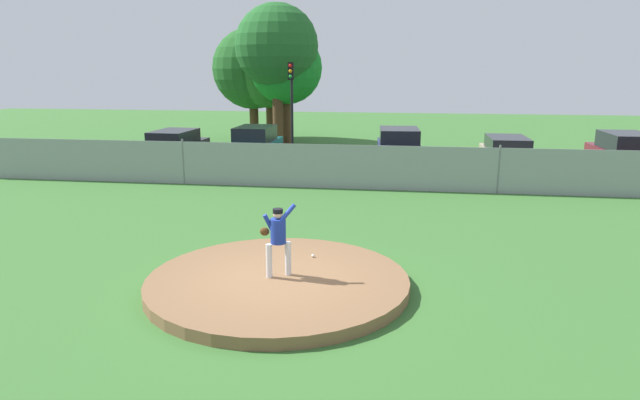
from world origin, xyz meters
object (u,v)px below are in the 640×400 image
(pitcher_youth, at_px, (278,235))
(traffic_light_near, at_px, (291,92))
(baseball, at_px, (313,256))
(parked_car_navy, at_px, (399,149))
(parked_car_champagne, at_px, (506,156))
(parked_car_teal, at_px, (255,146))
(parked_car_charcoal, at_px, (174,147))
(traffic_cone_orange, at_px, (290,163))
(parked_car_burgundy, at_px, (625,155))

(pitcher_youth, height_order, traffic_light_near, traffic_light_near)
(pitcher_youth, xyz_separation_m, baseball, (0.54, 1.28, -0.86))
(parked_car_navy, bearing_deg, parked_car_champagne, -10.64)
(parked_car_teal, bearing_deg, parked_car_charcoal, -176.03)
(pitcher_youth, relative_size, traffic_light_near, 0.33)
(pitcher_youth, xyz_separation_m, parked_car_champagne, (6.93, 13.96, -0.36))
(parked_car_champagne, distance_m, traffic_cone_orange, 9.47)
(pitcher_youth, distance_m, parked_car_teal, 15.52)
(parked_car_charcoal, xyz_separation_m, traffic_cone_orange, (5.77, -0.71, -0.50))
(parked_car_teal, height_order, parked_car_champagne, parked_car_teal)
(pitcher_youth, bearing_deg, baseball, 67.35)
(traffic_cone_orange, bearing_deg, traffic_light_near, 99.83)
(parked_car_teal, height_order, parked_car_charcoal, parked_car_teal)
(pitcher_youth, xyz_separation_m, traffic_cone_orange, (-2.53, 13.91, -0.88))
(parked_car_champagne, bearing_deg, parked_car_charcoal, 177.52)
(parked_car_burgundy, xyz_separation_m, parked_car_champagne, (-4.98, -0.63, -0.07))
(parked_car_charcoal, xyz_separation_m, parked_car_champagne, (15.23, -0.66, 0.02))
(parked_car_navy, height_order, parked_car_teal, parked_car_navy)
(baseball, bearing_deg, parked_car_teal, 109.89)
(baseball, relative_size, parked_car_navy, 0.02)
(baseball, distance_m, parked_car_champagne, 14.21)
(parked_car_burgundy, height_order, traffic_light_near, traffic_light_near)
(parked_car_charcoal, height_order, traffic_light_near, traffic_light_near)
(pitcher_youth, bearing_deg, parked_car_charcoal, 119.57)
(traffic_light_near, bearing_deg, parked_car_charcoal, -142.98)
(baseball, relative_size, parked_car_burgundy, 0.02)
(pitcher_youth, xyz_separation_m, parked_car_charcoal, (-8.29, 14.62, -0.38))
(baseball, xyz_separation_m, parked_car_navy, (1.80, 13.54, 0.57))
(parked_car_teal, relative_size, traffic_cone_orange, 7.61)
(parked_car_charcoal, bearing_deg, baseball, -56.49)
(parked_car_teal, relative_size, traffic_light_near, 0.89)
(parked_car_navy, relative_size, parked_car_teal, 1.06)
(pitcher_youth, bearing_deg, parked_car_navy, 81.03)
(parked_car_charcoal, relative_size, traffic_light_near, 0.98)
(traffic_cone_orange, bearing_deg, parked_car_charcoal, 173.02)
(parked_car_burgundy, bearing_deg, parked_car_champagne, -172.76)
(traffic_cone_orange, distance_m, traffic_light_near, 5.43)
(parked_car_navy, xyz_separation_m, parked_car_champagne, (4.59, -0.86, -0.08))
(traffic_light_near, bearing_deg, parked_car_teal, -107.24)
(pitcher_youth, bearing_deg, parked_car_burgundy, 50.76)
(pitcher_youth, height_order, baseball, pitcher_youth)
(pitcher_youth, distance_m, parked_car_burgundy, 18.84)
(parked_car_navy, xyz_separation_m, parked_car_burgundy, (9.58, -0.23, -0.01))
(traffic_cone_orange, bearing_deg, parked_car_navy, 10.58)
(parked_car_navy, height_order, parked_car_champagne, parked_car_navy)
(traffic_cone_orange, height_order, traffic_light_near, traffic_light_near)
(pitcher_youth, height_order, parked_car_charcoal, pitcher_youth)
(parked_car_teal, xyz_separation_m, traffic_light_near, (1.08, 3.49, 2.40))
(parked_car_charcoal, relative_size, parked_car_champagne, 1.01)
(parked_car_burgundy, relative_size, traffic_cone_orange, 8.76)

